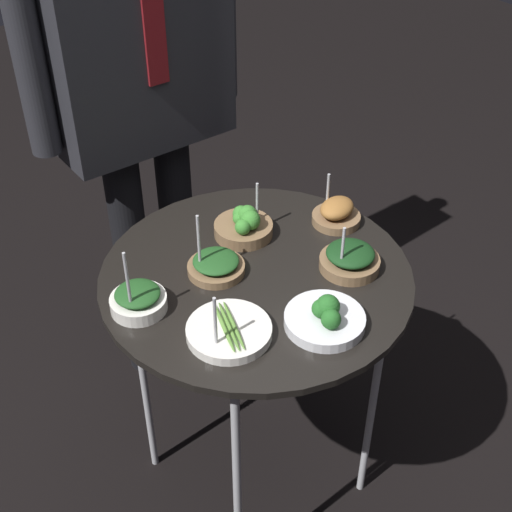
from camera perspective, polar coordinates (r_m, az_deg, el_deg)
ground_plane at (r=2.20m, az=0.00°, el=-17.06°), size 8.00×8.00×0.00m
serving_cart at (r=1.66m, az=0.00°, el=-2.80°), size 0.72×0.72×0.77m
bowl_spinach_center at (r=1.62m, az=-3.23°, el=-0.73°), size 0.13×0.13×0.16m
bowl_spinach_front_center at (r=1.64m, az=7.51°, el=-0.24°), size 0.14×0.14×0.14m
bowl_broccoli_front_left at (r=1.73m, az=-0.94°, el=2.49°), size 0.14×0.14×0.13m
bowl_asparagus_front_right at (r=1.47m, az=-2.18°, el=-6.01°), size 0.18×0.18×0.14m
bowl_roast_mid_right at (r=1.78m, az=6.45°, el=3.42°), size 0.12×0.12×0.13m
bowl_broccoli_far_rim at (r=1.49m, az=5.57°, el=-4.94°), size 0.17×0.17×0.08m
bowl_spinach_back_right at (r=1.54m, az=-9.41°, el=-3.49°), size 0.12×0.12×0.18m
waiter_figure at (r=1.94m, az=-9.67°, el=15.50°), size 0.63×0.24×1.70m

